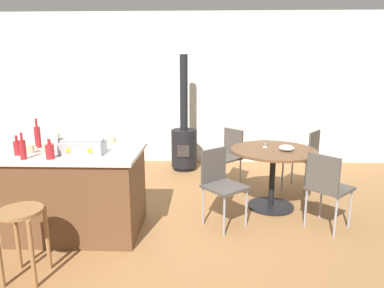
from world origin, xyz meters
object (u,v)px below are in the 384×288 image
(cup_3, at_px, (120,148))
(bottle_1, at_px, (23,149))
(toolbox, at_px, (83,147))
(bottle_3, at_px, (50,151))
(cup_0, at_px, (47,148))
(folding_chair_far, at_px, (327,185))
(cup_1, at_px, (112,142))
(kitchen_island, at_px, (79,192))
(bottle_2, at_px, (17,148))
(folding_chair_right, at_px, (227,154))
(bottle_0, at_px, (38,136))
(serving_bowl, at_px, (286,148))
(bottle_4, at_px, (57,139))
(wooden_stool, at_px, (22,227))
(wood_stove, at_px, (184,142))
(folding_chair_near, at_px, (221,181))
(folding_chair_left, at_px, (305,155))
(wine_glass, at_px, (265,139))
(cup_4, at_px, (31,149))
(cup_2, at_px, (62,143))
(dining_table, at_px, (273,163))

(cup_3, bearing_deg, bottle_1, -159.72)
(toolbox, relative_size, bottle_3, 2.22)
(cup_0, height_order, cup_3, cup_0)
(folding_chair_far, xyz_separation_m, cup_1, (-2.33, 0.12, 0.43))
(kitchen_island, height_order, bottle_2, bottle_2)
(folding_chair_right, distance_m, bottle_0, 2.53)
(folding_chair_right, relative_size, serving_bowl, 4.84)
(kitchen_island, xyz_separation_m, bottle_4, (-0.29, 0.25, 0.52))
(folding_chair_far, bearing_deg, bottle_2, -174.37)
(wooden_stool, distance_m, bottle_4, 1.21)
(wood_stove, xyz_separation_m, bottle_1, (-1.36, -2.65, 0.51))
(kitchen_island, height_order, folding_chair_near, kitchen_island)
(cup_1, bearing_deg, kitchen_island, -142.42)
(cup_3, distance_m, serving_bowl, 1.98)
(bottle_0, relative_size, bottle_1, 1.24)
(folding_chair_left, height_order, wood_stove, wood_stove)
(cup_0, bearing_deg, bottle_2, -155.06)
(bottle_3, xyz_separation_m, cup_0, (-0.14, 0.24, -0.03))
(folding_chair_right, relative_size, cup_3, 7.12)
(wine_glass, bearing_deg, bottle_4, -166.42)
(bottle_2, xyz_separation_m, bottle_4, (0.21, 0.43, -0.00))
(folding_chair_near, relative_size, cup_4, 7.23)
(folding_chair_right, height_order, bottle_3, bottle_3)
(folding_chair_left, bearing_deg, wooden_stool, -143.14)
(folding_chair_left, relative_size, bottle_2, 4.44)
(bottle_3, bearing_deg, folding_chair_left, 29.82)
(bottle_4, xyz_separation_m, cup_0, (0.03, -0.32, -0.03))
(folding_chair_near, bearing_deg, bottle_2, -168.35)
(serving_bowl, bearing_deg, folding_chair_right, 131.10)
(wooden_stool, xyz_separation_m, wine_glass, (2.26, 1.67, 0.40))
(folding_chair_near, distance_m, bottle_0, 2.04)
(bottle_2, distance_m, cup_2, 0.45)
(dining_table, xyz_separation_m, folding_chair_right, (-0.52, 0.68, -0.06))
(folding_chair_left, distance_m, wine_glass, 0.91)
(bottle_4, height_order, cup_1, bottle_4)
(wood_stove, height_order, cup_1, wood_stove)
(folding_chair_left, xyz_separation_m, bottle_4, (-3.06, -1.10, 0.44))
(wooden_stool, xyz_separation_m, cup_2, (-0.03, 0.99, 0.48))
(kitchen_island, distance_m, cup_4, 0.65)
(folding_chair_near, xyz_separation_m, bottle_3, (-1.64, -0.54, 0.47))
(wooden_stool, xyz_separation_m, bottle_0, (-0.29, 0.98, 0.55))
(wooden_stool, distance_m, bottle_0, 1.17)
(kitchen_island, xyz_separation_m, folding_chair_right, (1.67, 1.40, 0.07))
(bottle_4, distance_m, cup_2, 0.15)
(kitchen_island, relative_size, bottle_3, 6.97)
(folding_chair_right, relative_size, bottle_4, 4.48)
(wooden_stool, bearing_deg, wine_glass, 36.45)
(cup_4, relative_size, serving_bowl, 0.66)
(folding_chair_left, height_order, bottle_1, bottle_1)
(toolbox, height_order, serving_bowl, toolbox)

